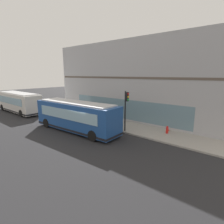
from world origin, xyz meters
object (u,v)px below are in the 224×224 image
at_px(fire_hydrant, 167,130).
at_px(pedestrian_near_hydrant, 110,116).
at_px(city_bus_far_down_street, 19,102).
at_px(traffic_light_near_corner, 126,104).
at_px(city_bus_nearside, 76,116).
at_px(pedestrian_by_light_pole, 83,110).

height_order(fire_hydrant, pedestrian_near_hydrant, pedestrian_near_hydrant).
distance_m(city_bus_far_down_street, traffic_light_near_corner, 18.73).
relative_size(city_bus_nearside, pedestrian_near_hydrant, 6.04).
distance_m(city_bus_nearside, traffic_light_near_corner, 5.37).
xyz_separation_m(city_bus_nearside, fire_hydrant, (4.89, -7.83, -1.04)).
bearing_deg(city_bus_nearside, traffic_light_near_corner, -55.85).
bearing_deg(city_bus_nearside, fire_hydrant, -58.00).
bearing_deg(fire_hydrant, pedestrian_by_light_pole, 92.16).
height_order(city_bus_far_down_street, traffic_light_near_corner, traffic_light_near_corner).
relative_size(city_bus_far_down_street, pedestrian_by_light_pole, 6.20).
distance_m(city_bus_nearside, pedestrian_near_hydrant, 4.12).
distance_m(fire_hydrant, pedestrian_by_light_pole, 11.88).
bearing_deg(fire_hydrant, pedestrian_near_hydrant, 98.79).
bearing_deg(fire_hydrant, city_bus_nearside, 122.00).
distance_m(pedestrian_by_light_pole, pedestrian_near_hydrant, 5.38).
bearing_deg(pedestrian_by_light_pole, traffic_light_near_corner, -100.47).
height_order(fire_hydrant, pedestrian_by_light_pole, pedestrian_by_light_pole).
relative_size(city_bus_nearside, fire_hydrant, 13.72).
height_order(city_bus_nearside, pedestrian_by_light_pole, city_bus_nearside).
relative_size(city_bus_far_down_street, traffic_light_near_corner, 2.47).
bearing_deg(pedestrian_near_hydrant, city_bus_nearside, 161.26).
relative_size(city_bus_far_down_street, pedestrian_near_hydrant, 5.98).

